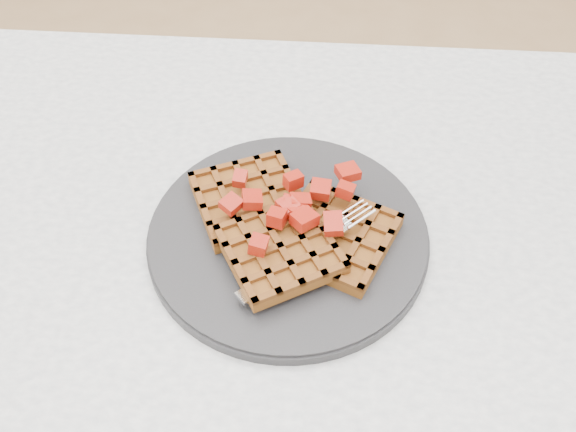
{
  "coord_description": "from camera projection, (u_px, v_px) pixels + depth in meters",
  "views": [
    {
      "loc": [
        -0.09,
        -0.41,
        1.29
      ],
      "look_at": [
        -0.12,
        0.03,
        0.79
      ],
      "focal_mm": 40.0,
      "sensor_mm": 36.0,
      "label": 1
    }
  ],
  "objects": [
    {
      "name": "waffles",
      "position": [
        288.0,
        227.0,
        0.67
      ],
      "size": [
        0.24,
        0.22,
        0.03
      ],
      "color": "brown",
      "rests_on": "plate"
    },
    {
      "name": "strawberry_pile",
      "position": [
        288.0,
        207.0,
        0.65
      ],
      "size": [
        0.15,
        0.15,
        0.02
      ],
      "primitive_type": null,
      "color": "#880B03",
      "rests_on": "waffles"
    },
    {
      "name": "table",
      "position": [
        386.0,
        323.0,
        0.76
      ],
      "size": [
        1.2,
        0.8,
        0.75
      ],
      "color": "white",
      "rests_on": "ground"
    },
    {
      "name": "fork",
      "position": [
        316.0,
        252.0,
        0.65
      ],
      "size": [
        0.15,
        0.14,
        0.02
      ],
      "primitive_type": null,
      "rotation": [
        0.0,
        0.0,
        -0.82
      ],
      "color": "silver",
      "rests_on": "plate"
    },
    {
      "name": "plate",
      "position": [
        288.0,
        236.0,
        0.69
      ],
      "size": [
        0.3,
        0.3,
        0.02
      ],
      "primitive_type": "cylinder",
      "color": "black",
      "rests_on": "table"
    }
  ]
}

